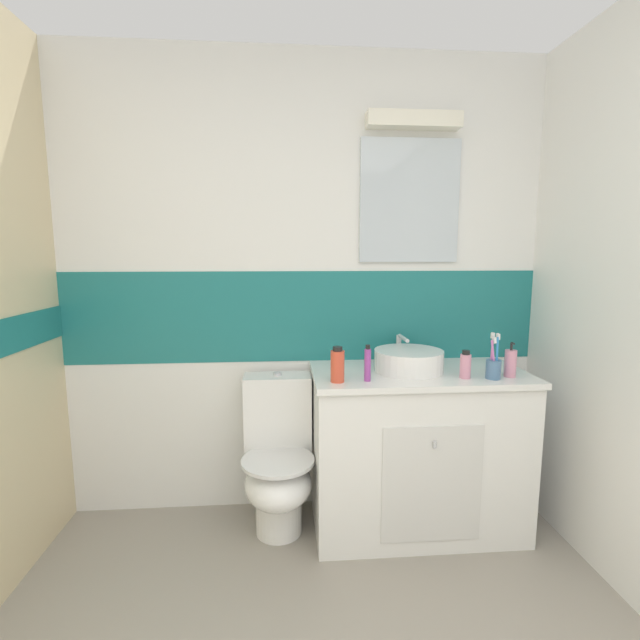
{
  "coord_description": "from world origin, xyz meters",
  "views": [
    {
      "loc": [
        -0.12,
        -0.08,
        1.44
      ],
      "look_at": [
        0.05,
        1.98,
        1.14
      ],
      "focal_mm": 25.45,
      "sensor_mm": 36.0,
      "label": 1
    }
  ],
  "objects_px": {
    "sink_basin": "(408,360)",
    "mouthwash_bottle": "(337,365)",
    "soap_dispenser": "(510,363)",
    "lotion_bottle_short": "(465,365)",
    "toothpaste_tube_upright": "(368,364)",
    "toothbrush_cup": "(493,367)",
    "toilet": "(278,461)"
  },
  "relations": [
    {
      "from": "sink_basin",
      "to": "mouthwash_bottle",
      "type": "relative_size",
      "value": 2.34
    },
    {
      "from": "soap_dispenser",
      "to": "mouthwash_bottle",
      "type": "height_order",
      "value": "soap_dispenser"
    },
    {
      "from": "soap_dispenser",
      "to": "lotion_bottle_short",
      "type": "bearing_deg",
      "value": -178.32
    },
    {
      "from": "sink_basin",
      "to": "toothpaste_tube_upright",
      "type": "xyz_separation_m",
      "value": [
        -0.24,
        -0.17,
        0.02
      ]
    },
    {
      "from": "toothbrush_cup",
      "to": "toothpaste_tube_upright",
      "type": "height_order",
      "value": "toothbrush_cup"
    },
    {
      "from": "sink_basin",
      "to": "toilet",
      "type": "bearing_deg",
      "value": 177.78
    },
    {
      "from": "mouthwash_bottle",
      "to": "toothpaste_tube_upright",
      "type": "bearing_deg",
      "value": 0.76
    },
    {
      "from": "soap_dispenser",
      "to": "lotion_bottle_short",
      "type": "relative_size",
      "value": 1.27
    },
    {
      "from": "toilet",
      "to": "toothbrush_cup",
      "type": "bearing_deg",
      "value": -11.25
    },
    {
      "from": "sink_basin",
      "to": "lotion_bottle_short",
      "type": "bearing_deg",
      "value": -33.83
    },
    {
      "from": "soap_dispenser",
      "to": "lotion_bottle_short",
      "type": "distance_m",
      "value": 0.23
    },
    {
      "from": "lotion_bottle_short",
      "to": "toothpaste_tube_upright",
      "type": "xyz_separation_m",
      "value": [
        -0.48,
        -0.01,
        0.02
      ]
    },
    {
      "from": "sink_basin",
      "to": "toothpaste_tube_upright",
      "type": "relative_size",
      "value": 2.27
    },
    {
      "from": "sink_basin",
      "to": "mouthwash_bottle",
      "type": "xyz_separation_m",
      "value": [
        -0.39,
        -0.17,
        0.02
      ]
    },
    {
      "from": "sink_basin",
      "to": "toilet",
      "type": "distance_m",
      "value": 0.86
    },
    {
      "from": "sink_basin",
      "to": "toothbrush_cup",
      "type": "relative_size",
      "value": 1.77
    },
    {
      "from": "lotion_bottle_short",
      "to": "toothpaste_tube_upright",
      "type": "relative_size",
      "value": 0.78
    },
    {
      "from": "sink_basin",
      "to": "mouthwash_bottle",
      "type": "height_order",
      "value": "mouthwash_bottle"
    },
    {
      "from": "toilet",
      "to": "soap_dispenser",
      "type": "distance_m",
      "value": 1.27
    },
    {
      "from": "toilet",
      "to": "soap_dispenser",
      "type": "relative_size",
      "value": 4.72
    },
    {
      "from": "sink_basin",
      "to": "soap_dispenser",
      "type": "distance_m",
      "value": 0.49
    },
    {
      "from": "toothbrush_cup",
      "to": "lotion_bottle_short",
      "type": "distance_m",
      "value": 0.13
    },
    {
      "from": "toilet",
      "to": "toothbrush_cup",
      "type": "xyz_separation_m",
      "value": [
        1.04,
        -0.21,
        0.53
      ]
    },
    {
      "from": "lotion_bottle_short",
      "to": "mouthwash_bottle",
      "type": "height_order",
      "value": "mouthwash_bottle"
    },
    {
      "from": "soap_dispenser",
      "to": "lotion_bottle_short",
      "type": "xyz_separation_m",
      "value": [
        -0.23,
        -0.01,
        -0.0
      ]
    },
    {
      "from": "toilet",
      "to": "lotion_bottle_short",
      "type": "relative_size",
      "value": 5.98
    },
    {
      "from": "soap_dispenser",
      "to": "toilet",
      "type": "bearing_deg",
      "value": 171.14
    },
    {
      "from": "soap_dispenser",
      "to": "sink_basin",
      "type": "bearing_deg",
      "value": 161.95
    },
    {
      "from": "soap_dispenser",
      "to": "mouthwash_bottle",
      "type": "xyz_separation_m",
      "value": [
        -0.85,
        -0.02,
        0.01
      ]
    },
    {
      "from": "toothbrush_cup",
      "to": "lotion_bottle_short",
      "type": "xyz_separation_m",
      "value": [
        -0.13,
        0.02,
        0.0
      ]
    },
    {
      "from": "toilet",
      "to": "toothpaste_tube_upright",
      "type": "height_order",
      "value": "toothpaste_tube_upright"
    },
    {
      "from": "sink_basin",
      "to": "lotion_bottle_short",
      "type": "xyz_separation_m",
      "value": [
        0.24,
        -0.16,
        0.01
      ]
    }
  ]
}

